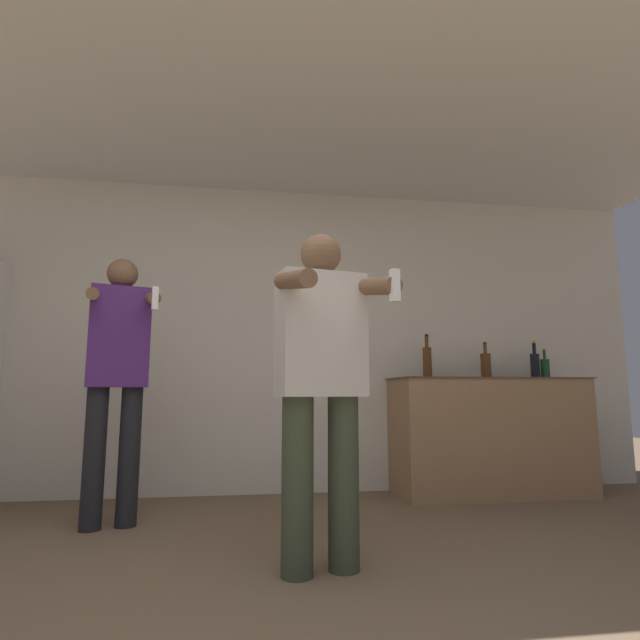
% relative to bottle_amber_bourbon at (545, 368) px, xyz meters
% --- Properties ---
extents(wall_back, '(7.00, 0.06, 2.55)m').
position_rel_bottle_amber_bourbon_xyz_m(wall_back, '(-2.54, 0.24, 0.26)').
color(wall_back, beige).
rests_on(wall_back, ground_plane).
extents(ceiling_slab, '(7.00, 3.14, 0.05)m').
position_rel_bottle_amber_bourbon_xyz_m(ceiling_slab, '(-2.54, -1.10, 1.56)').
color(ceiling_slab, silver).
rests_on(ceiling_slab, wall_back).
extents(counter, '(1.54, 0.62, 0.93)m').
position_rel_bottle_amber_bourbon_xyz_m(counter, '(-0.59, -0.08, -0.55)').
color(counter, '#997551').
rests_on(counter, ground_plane).
extents(bottle_amber_bourbon, '(0.07, 0.07, 0.26)m').
position_rel_bottle_amber_bourbon_xyz_m(bottle_amber_bourbon, '(0.00, 0.00, 0.00)').
color(bottle_amber_bourbon, '#194723').
rests_on(bottle_amber_bourbon, counter).
extents(bottle_brown_liquor, '(0.09, 0.09, 0.31)m').
position_rel_bottle_amber_bourbon_xyz_m(bottle_brown_liquor, '(-0.54, -0.00, 0.02)').
color(bottle_brown_liquor, '#563314').
rests_on(bottle_brown_liquor, counter).
extents(bottle_short_whiskey, '(0.07, 0.07, 0.37)m').
position_rel_bottle_amber_bourbon_xyz_m(bottle_short_whiskey, '(-1.06, -0.00, 0.05)').
color(bottle_short_whiskey, '#563314').
rests_on(bottle_short_whiskey, counter).
extents(bottle_dark_rum, '(0.08, 0.08, 0.32)m').
position_rel_bottle_amber_bourbon_xyz_m(bottle_dark_rum, '(-0.09, 0.00, 0.03)').
color(bottle_dark_rum, black).
rests_on(bottle_dark_rum, counter).
extents(person_woman_foreground, '(0.54, 0.57, 1.58)m').
position_rel_bottle_amber_bourbon_xyz_m(person_woman_foreground, '(-2.19, -1.61, -0.13)').
color(person_woman_foreground, '#38422D').
rests_on(person_woman_foreground, ground_plane).
extents(person_man_side, '(0.49, 0.50, 1.66)m').
position_rel_bottle_amber_bourbon_xyz_m(person_man_side, '(-3.34, -0.67, -0.06)').
color(person_man_side, black).
rests_on(person_man_side, ground_plane).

